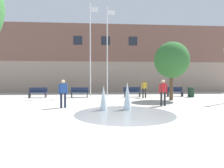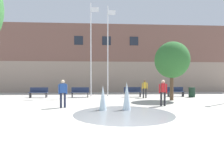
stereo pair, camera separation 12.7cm
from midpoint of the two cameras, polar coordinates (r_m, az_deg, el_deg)
ground_plane at (r=5.34m, az=2.90°, el=-15.87°), size 100.00×100.00×0.00m
library_building at (r=25.35m, az=-2.42°, el=7.59°), size 36.00×6.05×8.70m
splash_fountain at (r=8.97m, az=1.82°, el=-5.45°), size 4.66×4.66×1.48m
park_bench_far_left at (r=16.96m, az=-23.25°, el=-2.50°), size 1.60×0.44×0.91m
park_bench_under_right_flagpole at (r=16.12m, az=-10.75°, el=-2.61°), size 1.60×0.44×0.91m
park_bench_near_trashcan at (r=16.37m, az=6.36°, el=-2.54°), size 1.60×0.44×0.91m
park_bench_far_right at (r=17.71m, az=19.60°, el=-2.32°), size 1.60×0.44×0.91m
adult_in_red at (r=15.61m, az=10.27°, el=-1.07°), size 0.50×0.36×1.59m
adult_watching at (r=10.30m, az=-16.03°, el=-2.32°), size 0.50×0.28×1.59m
teen_by_trashcan at (r=11.03m, az=16.03°, el=-2.08°), size 0.50×0.37×1.59m
flagpole_left at (r=17.27m, az=-7.21°, el=11.84°), size 0.80×0.10×8.96m
flagpole_right at (r=17.23m, az=-1.69°, el=11.46°), size 0.80×0.10×8.72m
trash_can at (r=17.73m, az=24.20°, el=-2.45°), size 0.56×0.56×0.90m
street_tree_near_building at (r=14.42m, az=18.61°, el=7.37°), size 2.64×2.64×4.53m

